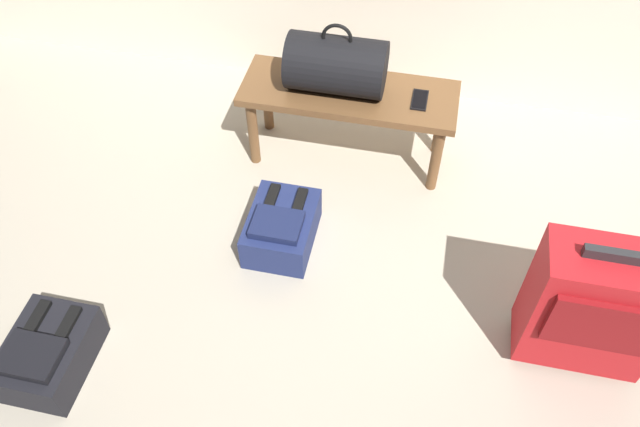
# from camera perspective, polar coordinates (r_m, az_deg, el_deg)

# --- Properties ---
(ground_plane) EXTENTS (6.60, 6.60, 0.00)m
(ground_plane) POSITION_cam_1_polar(r_m,az_deg,el_deg) (2.60, 5.45, -10.26)
(ground_plane) COLOR #B2A893
(bench) EXTENTS (1.00, 0.36, 0.41)m
(bench) POSITION_cam_1_polar(r_m,az_deg,el_deg) (2.99, 2.61, 10.10)
(bench) COLOR brown
(bench) RESTS_ON ground
(duffel_bag_black) EXTENTS (0.44, 0.26, 0.34)m
(duffel_bag_black) POSITION_cam_1_polar(r_m,az_deg,el_deg) (2.88, 1.49, 13.29)
(duffel_bag_black) COLOR black
(duffel_bag_black) RESTS_ON bench
(cell_phone) EXTENTS (0.07, 0.14, 0.01)m
(cell_phone) POSITION_cam_1_polar(r_m,az_deg,el_deg) (2.92, 8.99, 10.11)
(cell_phone) COLOR black
(cell_phone) RESTS_ON bench
(suitcase_upright_red) EXTENTS (0.46, 0.26, 0.64)m
(suitcase_upright_red) POSITION_cam_1_polar(r_m,az_deg,el_deg) (2.46, 23.55, -7.74)
(suitcase_upright_red) COLOR red
(suitcase_upright_red) RESTS_ON ground
(backpack_navy) EXTENTS (0.28, 0.38, 0.21)m
(backpack_navy) POSITION_cam_1_polar(r_m,az_deg,el_deg) (2.78, -3.49, -1.27)
(backpack_navy) COLOR navy
(backpack_navy) RESTS_ON ground
(backpack_dark) EXTENTS (0.28, 0.38, 0.21)m
(backpack_dark) POSITION_cam_1_polar(r_m,az_deg,el_deg) (2.64, -23.35, -11.53)
(backpack_dark) COLOR black
(backpack_dark) RESTS_ON ground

